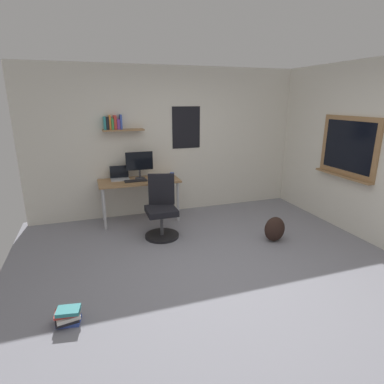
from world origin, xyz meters
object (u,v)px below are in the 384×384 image
(office_chair, at_px, (162,211))
(keyboard, at_px, (136,181))
(desk, at_px, (139,185))
(computer_mouse, at_px, (152,179))
(laptop, at_px, (120,176))
(monitor_primary, at_px, (139,163))
(book_stack_on_floor, at_px, (68,316))
(backpack, at_px, (275,229))
(coffee_mug, at_px, (172,175))

(office_chair, distance_m, keyboard, 0.79)
(desk, xyz_separation_m, computer_mouse, (0.21, -0.07, 0.10))
(keyboard, height_order, computer_mouse, computer_mouse)
(laptop, distance_m, keyboard, 0.32)
(monitor_primary, bearing_deg, desk, -109.80)
(book_stack_on_floor, bearing_deg, monitor_primary, 65.67)
(desk, bearing_deg, monitor_primary, 70.20)
(office_chair, relative_size, monitor_primary, 2.05)
(desk, relative_size, office_chair, 1.42)
(keyboard, bearing_deg, monitor_primary, 58.76)
(backpack, bearing_deg, keyboard, 142.50)
(computer_mouse, relative_size, backpack, 0.28)
(desk, distance_m, monitor_primary, 0.36)
(keyboard, bearing_deg, backpack, -37.50)
(monitor_primary, xyz_separation_m, book_stack_on_floor, (-1.14, -2.52, -0.92))
(desk, distance_m, laptop, 0.36)
(laptop, relative_size, computer_mouse, 2.98)
(monitor_primary, relative_size, book_stack_on_floor, 1.85)
(coffee_mug, bearing_deg, backpack, -50.79)
(laptop, bearing_deg, computer_mouse, -22.60)
(desk, relative_size, coffee_mug, 14.62)
(office_chair, height_order, computer_mouse, office_chair)
(monitor_primary, height_order, computer_mouse, monitor_primary)
(desk, relative_size, laptop, 4.34)
(monitor_primary, xyz_separation_m, computer_mouse, (0.18, -0.17, -0.25))
(laptop, xyz_separation_m, backpack, (2.05, -1.61, -0.59))
(office_chair, bearing_deg, computer_mouse, 89.46)
(office_chair, distance_m, laptop, 1.08)
(computer_mouse, bearing_deg, backpack, -42.20)
(desk, xyz_separation_m, office_chair, (0.21, -0.74, -0.24))
(laptop, relative_size, coffee_mug, 3.37)
(coffee_mug, xyz_separation_m, book_stack_on_floor, (-1.68, -2.40, -0.69))
(backpack, bearing_deg, book_stack_on_floor, -161.52)
(office_chair, bearing_deg, book_stack_on_floor, -127.89)
(laptop, relative_size, monitor_primary, 0.67)
(desk, bearing_deg, coffee_mug, -2.29)
(book_stack_on_floor, bearing_deg, laptop, 72.65)
(keyboard, height_order, backpack, keyboard)
(keyboard, height_order, coffee_mug, coffee_mug)
(office_chair, height_order, backpack, office_chair)
(desk, xyz_separation_m, monitor_primary, (0.03, 0.09, 0.35))
(computer_mouse, distance_m, backpack, 2.15)
(monitor_primary, bearing_deg, book_stack_on_floor, -114.33)
(book_stack_on_floor, bearing_deg, office_chair, 52.11)
(desk, distance_m, coffee_mug, 0.59)
(coffee_mug, distance_m, book_stack_on_floor, 3.01)
(desk, xyz_separation_m, keyboard, (-0.07, -0.07, 0.09))
(keyboard, bearing_deg, coffee_mug, 4.47)
(desk, distance_m, keyboard, 0.13)
(computer_mouse, relative_size, book_stack_on_floor, 0.41)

